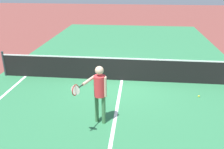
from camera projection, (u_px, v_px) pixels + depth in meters
ground_plane at (122, 80)px, 9.91m from camera, size 60.00×60.00×0.00m
court_surface_inbounds at (122, 80)px, 9.91m from camera, size 10.62×24.40×0.00m
line_center_service at (114, 124)px, 6.96m from camera, size 0.10×6.40×0.01m
net at (122, 69)px, 9.72m from camera, size 10.07×0.09×1.07m
player_near at (99, 89)px, 6.62m from camera, size 0.78×1.13×1.73m
tennis_ball_near_net at (199, 96)px, 8.51m from camera, size 0.07×0.07×0.07m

